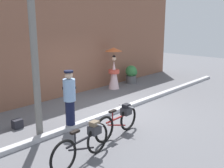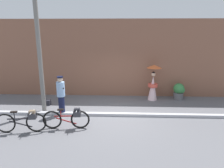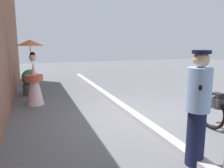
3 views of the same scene
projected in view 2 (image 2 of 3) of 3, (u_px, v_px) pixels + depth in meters
The scene contains 10 objects.
ground_plane at pixel (112, 116), 8.71m from camera, with size 30.00×30.00×0.00m, color slate.
building_wall at pixel (115, 58), 11.11m from camera, with size 14.00×0.40×4.11m, color brown.
sidewalk_curb at pixel (112, 114), 8.69m from camera, with size 14.00×0.20×0.12m, color #B2B2B7.
bicycle_near_officer at pixel (68, 118), 7.47m from camera, with size 1.72×0.48×0.78m.
bicycle_far_side at pixel (23, 121), 7.19m from camera, with size 1.78×0.48×0.81m.
person_officer at pixel (61, 95), 8.62m from camera, with size 0.34×0.34×1.68m.
person_with_parasol at pixel (153, 83), 10.54m from camera, with size 0.76×0.76×1.83m.
potted_plant_by_door at pixel (179, 91), 10.70m from camera, with size 0.57×0.55×0.86m.
backpack_on_pavement at pixel (48, 102), 9.93m from camera, with size 0.27×0.22×0.26m.
utility_pole at pixel (40, 58), 8.50m from camera, with size 0.18×0.18×4.80m, color slate.
Camera 2 is at (0.32, -8.09, 3.48)m, focal length 32.86 mm.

